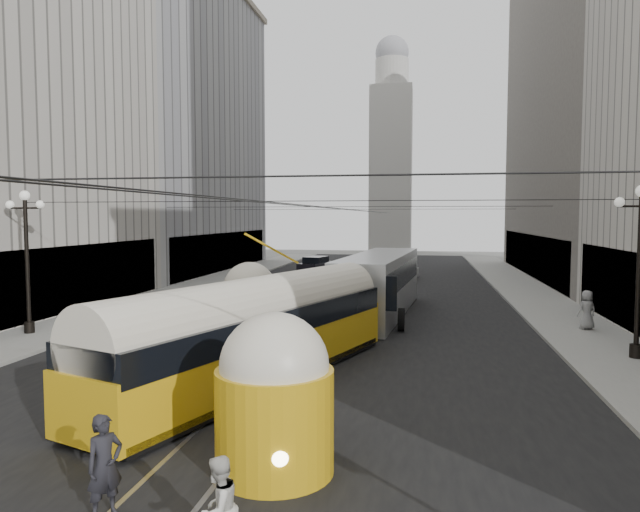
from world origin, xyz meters
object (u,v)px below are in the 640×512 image
at_px(streetcar, 258,331).
at_px(pedestrian_sidewalk_right, 587,310).
at_px(city_bus, 380,282).
at_px(pedestrian_crossing_b, 218,509).
at_px(pedestrian_crossing_a, 105,466).

relative_size(streetcar, pedestrian_sidewalk_right, 8.22).
distance_m(streetcar, city_bus, 13.83).
bearing_deg(city_bus, pedestrian_crossing_b, -91.94).
xyz_separation_m(city_bus, pedestrian_crossing_a, (-3.22, -22.02, -0.88)).
xyz_separation_m(streetcar, pedestrian_sidewalk_right, (12.73, 10.38, -0.62)).
xyz_separation_m(streetcar, pedestrian_crossing_a, (-0.32, -8.50, -0.75)).
distance_m(streetcar, pedestrian_crossing_b, 9.63).
xyz_separation_m(city_bus, pedestrian_crossing_b, (-0.77, -22.87, -0.99)).
bearing_deg(pedestrian_crossing_a, pedestrian_crossing_b, -78.42).
bearing_deg(streetcar, pedestrian_sidewalk_right, 39.21).
relative_size(streetcar, pedestrian_crossing_a, 7.99).
bearing_deg(city_bus, pedestrian_crossing_a, -98.31).
height_order(city_bus, pedestrian_crossing_a, city_bus).
xyz_separation_m(pedestrian_crossing_a, pedestrian_crossing_b, (2.44, -0.85, -0.11)).
bearing_deg(pedestrian_crossing_a, streetcar, 28.73).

